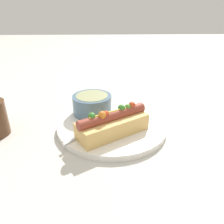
% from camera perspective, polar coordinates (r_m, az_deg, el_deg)
% --- Properties ---
extents(ground_plane, '(4.00, 4.00, 0.00)m').
position_cam_1_polar(ground_plane, '(0.57, 0.00, -4.20)').
color(ground_plane, '#BCB7AD').
extents(dinner_plate, '(0.28, 0.28, 0.01)m').
position_cam_1_polar(dinner_plate, '(0.57, 0.00, -3.55)').
color(dinner_plate, white).
rests_on(dinner_plate, ground_plane).
extents(hot_dog, '(0.18, 0.14, 0.07)m').
position_cam_1_polar(hot_dog, '(0.51, 0.08, -3.02)').
color(hot_dog, '#DBAD60').
rests_on(hot_dog, dinner_plate).
extents(soup_bowl, '(0.11, 0.11, 0.05)m').
position_cam_1_polar(soup_bowl, '(0.61, -5.20, 2.27)').
color(soup_bowl, slate).
rests_on(soup_bowl, dinner_plate).
extents(spoon, '(0.13, 0.13, 0.01)m').
position_cam_1_polar(spoon, '(0.55, -2.39, -3.03)').
color(spoon, '#B7B7BC').
rests_on(spoon, dinner_plate).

